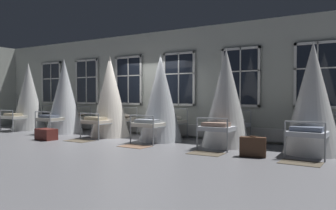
# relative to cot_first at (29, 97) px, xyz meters

# --- Properties ---
(ground) EXTENTS (29.20, 29.20, 0.00)m
(ground) POSITION_rel_cot_first_xyz_m (5.20, -0.18, -1.29)
(ground) COLOR slate
(back_wall_with_windows) EXTENTS (15.60, 0.10, 3.53)m
(back_wall_with_windows) POSITION_rel_cot_first_xyz_m (5.20, 1.21, 0.47)
(back_wall_with_windows) COLOR #B2B7AD
(back_wall_with_windows) RESTS_ON ground
(window_bank) EXTENTS (11.56, 0.10, 2.70)m
(window_bank) POSITION_rel_cot_first_xyz_m (5.20, 1.09, -0.23)
(window_bank) COLOR black
(window_bank) RESTS_ON ground
(cot_first) EXTENTS (1.31, 1.91, 2.66)m
(cot_first) POSITION_rel_cot_first_xyz_m (0.00, 0.00, 0.00)
(cot_first) COLOR #9EA3A8
(cot_first) RESTS_ON ground
(cot_second) EXTENTS (1.31, 1.91, 2.69)m
(cot_second) POSITION_rel_cot_first_xyz_m (2.07, -0.01, 0.02)
(cot_second) COLOR #9EA3A8
(cot_second) RESTS_ON ground
(cot_third) EXTENTS (1.31, 1.92, 2.69)m
(cot_third) POSITION_rel_cot_first_xyz_m (4.21, 0.04, 0.01)
(cot_third) COLOR #9EA3A8
(cot_third) RESTS_ON ground
(cot_fourth) EXTENTS (1.31, 1.92, 2.59)m
(cot_fourth) POSITION_rel_cot_first_xyz_m (6.21, 0.02, -0.04)
(cot_fourth) COLOR #9EA3A8
(cot_fourth) RESTS_ON ground
(cot_fifth) EXTENTS (1.31, 1.90, 2.61)m
(cot_fifth) POSITION_rel_cot_first_xyz_m (8.29, 0.03, -0.02)
(cot_fifth) COLOR #9EA3A8
(cot_fifth) RESTS_ON ground
(cot_sixth) EXTENTS (1.31, 1.92, 2.62)m
(cot_sixth) POSITION_rel_cot_first_xyz_m (10.43, -0.01, -0.02)
(cot_sixth) COLOR #9EA3A8
(cot_sixth) RESTS_ON ground
(rug_third) EXTENTS (0.80, 0.57, 0.01)m
(rug_third) POSITION_rel_cot_first_xyz_m (4.16, -1.28, -1.29)
(rug_third) COLOR brown
(rug_third) RESTS_ON ground
(rug_fourth) EXTENTS (0.81, 0.58, 0.01)m
(rug_fourth) POSITION_rel_cot_first_xyz_m (6.24, -1.28, -1.29)
(rug_fourth) COLOR brown
(rug_fourth) RESTS_ON ground
(rug_fifth) EXTENTS (0.82, 0.58, 0.01)m
(rug_fifth) POSITION_rel_cot_first_xyz_m (8.32, -1.28, -1.29)
(rug_fifth) COLOR brown
(rug_fifth) RESTS_ON ground
(rug_sixth) EXTENTS (0.82, 0.58, 0.01)m
(rug_sixth) POSITION_rel_cot_first_xyz_m (10.39, -1.28, -1.29)
(rug_sixth) COLOR brown
(rug_sixth) RESTS_ON ground
(suitcase_dark) EXTENTS (0.59, 0.31, 0.47)m
(suitcase_dark) POSITION_rel_cot_first_xyz_m (9.37, -1.12, -1.07)
(suitcase_dark) COLOR #472D1E
(suitcase_dark) RESTS_ON ground
(travel_trunk) EXTENTS (0.67, 0.45, 0.34)m
(travel_trunk) POSITION_rel_cot_first_xyz_m (3.12, -1.64, -1.12)
(travel_trunk) COLOR #5B231E
(travel_trunk) RESTS_ON ground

